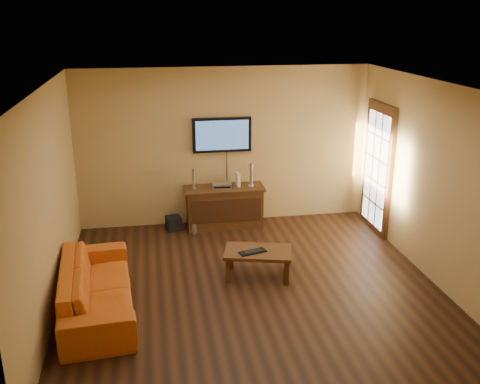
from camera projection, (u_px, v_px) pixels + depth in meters
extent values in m
plane|color=black|center=(252.00, 287.00, 7.24)|extent=(5.00, 5.00, 0.00)
plane|color=tan|center=(224.00, 147.00, 9.14)|extent=(5.00, 0.00, 5.00)
plane|color=tan|center=(48.00, 205.00, 6.40)|extent=(0.00, 5.00, 5.00)
plane|color=tan|center=(434.00, 183.00, 7.21)|extent=(0.00, 5.00, 5.00)
plane|color=white|center=(253.00, 86.00, 6.38)|extent=(5.00, 5.00, 0.00)
cube|color=#3D210E|center=(378.00, 170.00, 8.89)|extent=(0.06, 1.02, 2.22)
cube|color=white|center=(375.00, 170.00, 8.88)|extent=(0.01, 0.79, 1.89)
cube|color=#3D210E|center=(224.00, 208.00, 9.22)|extent=(1.28, 0.48, 0.67)
cube|color=black|center=(227.00, 211.00, 8.98)|extent=(1.18, 0.02, 0.40)
cube|color=#3D210E|center=(224.00, 188.00, 9.11)|extent=(1.36, 0.52, 0.04)
cube|color=black|center=(222.00, 135.00, 9.02)|extent=(1.00, 0.07, 0.59)
cube|color=#3A6098|center=(222.00, 135.00, 8.99)|extent=(0.90, 0.01, 0.50)
cube|color=#3D210E|center=(258.00, 252.00, 7.43)|extent=(1.03, 0.77, 0.05)
cube|color=#3D210E|center=(228.00, 271.00, 7.32)|extent=(0.06, 0.06, 0.35)
cube|color=#3D210E|center=(286.00, 273.00, 7.26)|extent=(0.06, 0.06, 0.35)
cube|color=#3D210E|center=(231.00, 257.00, 7.73)|extent=(0.06, 0.06, 0.35)
cube|color=#3D210E|center=(286.00, 259.00, 7.66)|extent=(0.06, 0.06, 0.35)
imported|color=#C75916|center=(96.00, 280.00, 6.57)|extent=(0.80, 2.17, 0.83)
cylinder|color=silver|center=(194.00, 188.00, 9.03)|extent=(0.09, 0.09, 0.01)
cylinder|color=silver|center=(194.00, 179.00, 8.98)|extent=(0.05, 0.05, 0.32)
cylinder|color=silver|center=(251.00, 185.00, 9.17)|extent=(0.11, 0.11, 0.02)
cylinder|color=silver|center=(251.00, 174.00, 9.11)|extent=(0.06, 0.06, 0.38)
cube|color=silver|center=(222.00, 185.00, 9.08)|extent=(0.34, 0.26, 0.07)
cube|color=white|center=(238.00, 179.00, 9.13)|extent=(0.07, 0.17, 0.23)
cube|color=black|center=(174.00, 223.00, 9.12)|extent=(0.29, 0.29, 0.24)
cylinder|color=white|center=(195.00, 231.00, 8.85)|extent=(0.08, 0.08, 0.20)
sphere|color=white|center=(194.00, 225.00, 8.82)|extent=(0.04, 0.04, 0.04)
cube|color=black|center=(253.00, 252.00, 7.36)|extent=(0.41, 0.24, 0.02)
cube|color=black|center=(253.00, 251.00, 7.35)|extent=(0.27, 0.17, 0.01)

